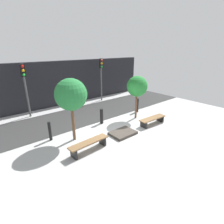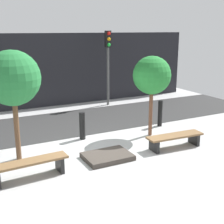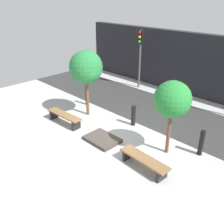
% 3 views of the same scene
% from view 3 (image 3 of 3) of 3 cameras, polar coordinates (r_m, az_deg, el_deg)
% --- Properties ---
extents(ground_plane, '(18.00, 18.00, 0.00)m').
position_cam_3_polar(ground_plane, '(10.37, -0.77, -5.82)').
color(ground_plane, '#A9A9A9').
extents(road_strip, '(18.00, 3.52, 0.01)m').
position_cam_3_polar(road_strip, '(12.80, 10.68, 0.18)').
color(road_strip, '#2F2F2F').
rests_on(road_strip, ground).
extents(building_facade, '(16.20, 0.50, 3.47)m').
position_cam_3_polar(building_facade, '(14.94, 18.66, 10.06)').
color(building_facade, black).
rests_on(building_facade, ground).
extents(bench_left, '(1.98, 0.54, 0.48)m').
position_cam_3_polar(bench_left, '(11.47, -10.83, -1.06)').
color(bench_left, black).
rests_on(bench_left, ground).
extents(bench_right, '(1.90, 0.58, 0.43)m').
position_cam_3_polar(bench_right, '(8.59, 7.34, -11.01)').
color(bench_right, black).
rests_on(bench_right, ground).
extents(planter_bed, '(1.35, 1.00, 0.14)m').
position_cam_3_polar(planter_bed, '(10.12, -2.26, -6.24)').
color(planter_bed, '#403933').
rests_on(planter_bed, ground).
extents(tree_behind_left_bench, '(1.53, 1.53, 3.13)m').
position_cam_3_polar(tree_behind_left_bench, '(11.51, -5.98, 10.08)').
color(tree_behind_left_bench, brown).
rests_on(tree_behind_left_bench, ground).
extents(tree_behind_right_bench, '(1.30, 1.30, 2.79)m').
position_cam_3_polar(tree_behind_right_bench, '(8.71, 13.63, 2.71)').
color(tree_behind_right_bench, brown).
rests_on(tree_behind_right_bench, ground).
extents(bollard_far_left, '(0.15, 0.15, 0.98)m').
position_cam_3_polar(bollard_far_left, '(13.24, -5.80, 3.69)').
color(bollard_far_left, black).
rests_on(bollard_far_left, ground).
extents(bollard_left, '(0.20, 0.20, 0.94)m').
position_cam_3_polar(bollard_left, '(11.14, 4.90, -0.81)').
color(bollard_left, black).
rests_on(bollard_left, ground).
extents(bollard_center, '(0.17, 0.17, 1.01)m').
position_cam_3_polar(bollard_center, '(9.65, 19.74, -6.64)').
color(bollard_center, black).
rests_on(bollard_center, ground).
extents(traffic_light_west, '(0.28, 0.27, 3.47)m').
position_cam_3_polar(traffic_light_west, '(15.34, 6.45, 14.19)').
color(traffic_light_west, '#505050').
rests_on(traffic_light_west, ground).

